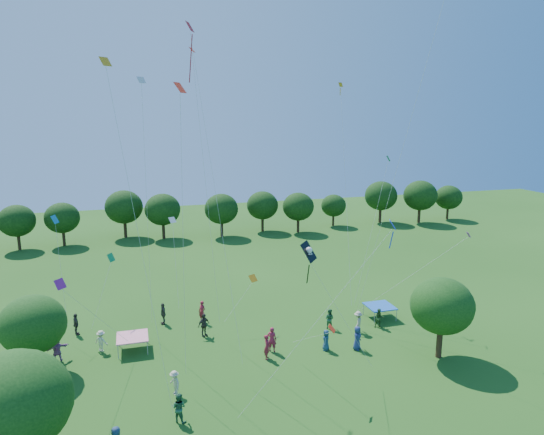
{
  "coord_description": "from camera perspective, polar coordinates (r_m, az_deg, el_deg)",
  "views": [
    {
      "loc": [
        -7.53,
        -11.88,
        16.63
      ],
      "look_at": [
        0.0,
        14.0,
        11.0
      ],
      "focal_mm": 32.0,
      "sensor_mm": 36.0,
      "label": 1
    }
  ],
  "objects": [
    {
      "name": "crowd_person_3",
      "position": [
        39.35,
        10.09,
        -12.01
      ],
      "size": [
        1.09,
        1.2,
        1.73
      ],
      "primitive_type": "imported",
      "rotation": [
        0.0,
        0.0,
        4.06
      ],
      "color": "tan",
      "rests_on": "ground"
    },
    {
      "name": "crowd_person_0",
      "position": [
        36.35,
        6.37,
        -14.14
      ],
      "size": [
        0.67,
        0.86,
        1.54
      ],
      "primitive_type": "imported",
      "rotation": [
        0.0,
        0.0,
        4.32
      ],
      "color": "navy",
      "rests_on": "ground"
    },
    {
      "name": "crowd_person_13",
      "position": [
        34.95,
        -0.59,
        -14.97
      ],
      "size": [
        0.64,
        0.77,
        1.78
      ],
      "primitive_type": "imported",
      "rotation": [
        0.0,
        0.0,
        1.19
      ],
      "color": "maroon",
      "rests_on": "ground"
    },
    {
      "name": "small_kite_10",
      "position": [
        38.8,
        -2.46,
        -7.51
      ],
      "size": [
        3.07,
        1.96,
        2.96
      ],
      "color": "orange"
    },
    {
      "name": "crowd_person_1",
      "position": [
        40.95,
        -8.24,
        -10.92
      ],
      "size": [
        0.77,
        0.79,
        1.8
      ],
      "primitive_type": "imported",
      "rotation": [
        0.0,
        0.0,
        5.44
      ],
      "color": "maroon",
      "rests_on": "ground"
    },
    {
      "name": "crowd_person_7",
      "position": [
        35.9,
        -0.01,
        -14.13
      ],
      "size": [
        0.82,
        0.73,
        1.86
      ],
      "primitive_type": "imported",
      "rotation": [
        0.0,
        0.0,
        2.62
      ],
      "color": "maroon",
      "rests_on": "ground"
    },
    {
      "name": "crowd_person_8",
      "position": [
        29.23,
        -10.9,
        -21.11
      ],
      "size": [
        0.95,
        0.85,
        1.7
      ],
      "primitive_type": "imported",
      "rotation": [
        0.0,
        0.0,
        2.55
      ],
      "color": "#275B3C",
      "rests_on": "ground"
    },
    {
      "name": "small_kite_3",
      "position": [
        41.33,
        12.73,
        3.24
      ],
      "size": [
        3.78,
        2.0,
        12.14
      ],
      "color": "#268317"
    },
    {
      "name": "small_kite_2",
      "position": [
        24.7,
        -16.99,
        6.44
      ],
      "size": [
        2.58,
        2.23,
        18.09
      ],
      "color": "orange"
    },
    {
      "name": "crowd_person_15",
      "position": [
        31.67,
        -11.4,
        -18.51
      ],
      "size": [
        0.8,
        1.1,
        1.54
      ],
      "primitive_type": "imported",
      "rotation": [
        0.0,
        0.0,
        5.1
      ],
      "color": "#BDB897",
      "rests_on": "ground"
    },
    {
      "name": "small_kite_8",
      "position": [
        35.34,
        -8.35,
        9.21
      ],
      "size": [
        1.54,
        1.53,
        20.03
      ],
      "color": "red"
    },
    {
      "name": "small_kite_5",
      "position": [
        37.89,
        18.99,
        -4.28
      ],
      "size": [
        6.68,
        4.67,
        7.2
      ],
      "color": "#8E178F"
    },
    {
      "name": "near_tree_east",
      "position": [
        35.92,
        19.38,
        -9.78
      ],
      "size": [
        4.34,
        4.34,
        5.79
      ],
      "color": "#422B19",
      "rests_on": "ground"
    },
    {
      "name": "tent_blue",
      "position": [
        42.25,
        12.57,
        -10.16
      ],
      "size": [
        2.2,
        2.2,
        1.1
      ],
      "color": "#1B56B2",
      "rests_on": "ground"
    },
    {
      "name": "small_kite_7",
      "position": [
        34.28,
        16.35,
        12.34
      ],
      "size": [
        2.34,
        6.21,
        22.92
      ],
      "color": "#0B9BA7"
    },
    {
      "name": "small_kite_12",
      "position": [
        24.53,
        10.53,
        -5.53
      ],
      "size": [
        7.85,
        1.81,
        10.37
      ],
      "color": "#162AE0"
    },
    {
      "name": "crowd_person_11",
      "position": [
        37.7,
        -24.0,
        -13.97
      ],
      "size": [
        1.76,
        1.09,
        1.78
      ],
      "primitive_type": "imported",
      "rotation": [
        0.0,
        0.0,
        3.47
      ],
      "color": "#96588F",
      "rests_on": "ground"
    },
    {
      "name": "near_tree_west",
      "position": [
        25.62,
        -28.12,
        -18.67
      ],
      "size": [
        5.06,
        5.06,
        6.51
      ],
      "color": "#422B19",
      "rests_on": "ground"
    },
    {
      "name": "small_kite_1",
      "position": [
        43.59,
        8.41,
        8.43
      ],
      "size": [
        1.96,
        7.45,
        18.35
      ],
      "color": "orange"
    },
    {
      "name": "small_kite_4",
      "position": [
        40.58,
        -24.05,
        -1.46
      ],
      "size": [
        0.89,
        3.13,
        7.9
      ],
      "color": "#1176B3"
    },
    {
      "name": "crowd_person_10",
      "position": [
        41.28,
        -22.06,
        -11.56
      ],
      "size": [
        0.75,
        1.11,
        1.74
      ],
      "primitive_type": "imported",
      "rotation": [
        0.0,
        0.0,
        1.88
      ],
      "color": "#413934",
      "rests_on": "ground"
    },
    {
      "name": "small_kite_13",
      "position": [
        30.58,
        -22.58,
        -8.27
      ],
      "size": [
        3.59,
        5.14,
        6.43
      ],
      "color": "#A11A82"
    },
    {
      "name": "crowd_person_12",
      "position": [
        36.72,
        9.99,
        -13.78
      ],
      "size": [
        0.96,
        0.94,
        1.77
      ],
      "primitive_type": "imported",
      "rotation": [
        0.0,
        0.0,
        0.76
      ],
      "color": "navy",
      "rests_on": "ground"
    },
    {
      "name": "small_kite_11",
      "position": [
        39.55,
        -18.56,
        -5.12
      ],
      "size": [
        1.9,
        2.85,
        4.94
      ],
      "color": "#198B46"
    },
    {
      "name": "small_kite_0",
      "position": [
        30.25,
        6.4,
        -13.13
      ],
      "size": [
        1.08,
        5.13,
        3.23
      ],
      "color": "red"
    },
    {
      "name": "small_kite_6",
      "position": [
        42.23,
        -11.54,
        -1.61
      ],
      "size": [
        0.7,
        4.22,
        6.83
      ],
      "color": "silver"
    },
    {
      "name": "crowd_person_16",
      "position": [
        38.49,
        -8.03,
        -12.41
      ],
      "size": [
        1.18,
        0.99,
        1.84
      ],
      "primitive_type": "imported",
      "rotation": [
        0.0,
        0.0,
        0.56
      ],
      "color": "#38322D",
      "rests_on": "ground"
    },
    {
      "name": "near_tree_north",
      "position": [
        35.69,
        -26.35,
        -11.21
      ],
      "size": [
        4.24,
        4.24,
        5.34
      ],
      "color": "#422B19",
      "rests_on": "ground"
    },
    {
      "name": "crowd_person_4",
      "position": [
        41.18,
        -12.69,
        -10.97
      ],
      "size": [
        0.57,
        1.09,
        1.78
      ],
      "primitive_type": "imported",
      "rotation": [
        0.0,
        0.0,
        4.81
      ],
      "color": "#413A34",
      "rests_on": "ground"
    },
    {
      "name": "tent_red_stripe",
      "position": [
        37.37,
        -16.11,
        -13.36
      ],
      "size": [
        2.2,
        2.2,
        1.1
      ],
      "color": "#D71945",
      "rests_on": "ground"
    },
    {
      "name": "pirate_kite",
      "position": [
        27.33,
        4.48,
        -4.2
      ],
      "size": [
        5.1,
        1.33,
        8.41
      ],
      "color": "black"
    },
    {
      "name": "crowd_person_9",
      "position": [
        38.0,
        -19.46,
        -13.55
      ],
      "size": [
        1.12,
        0.97,
        1.59
      ],
      "primitive_type": "imported",
      "rotation": [
        0.0,
        0.0,
        2.55
      ],
      "color": "beige",
      "rests_on": "ground"
    },
    {
      "name": "treeline",
      "position": [
        68.71,
        -11.11,
        1.06
      ],
      "size": [
        88.01,
        8.77,
        6.77
      ],
      "color": "#422B19",
      "rests_on": "ground"
    },
    {
      "name": "small_kite_9",
      "position": [
        27.61,
        -10.65,
        8.64
      ],
      "size": [
        0.76,
        0.83,
        17.16
      ],
      "color": "#FF2B0D"
    },
    {
      "name": "red_high_kite",
      "position": [
        32.25,
        -8.63,
        14.84
      ],
      "size": [
        2.3,
        5.76,
        21.25
      ],
      "color": "red"
    },
    {
      "name": "crowd_person_2",
      "position": [
        39.73,
        6.76,
        -11.74
      ],
      "size": [
        0.87,
        0.88,
        1.63
      ],
      "primitive_type": "imported",
      "rotation": [
        0.0,
        0.0,
        2.33
      ],
      "color": "#265937",
      "rests_on": "ground"
    },
    {
      "name": "crowd_person_14",
      "position": [
        40.55,
        12.5,
        -11.49
      ],
      "size": [
        0.86,
        0.61,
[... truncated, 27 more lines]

